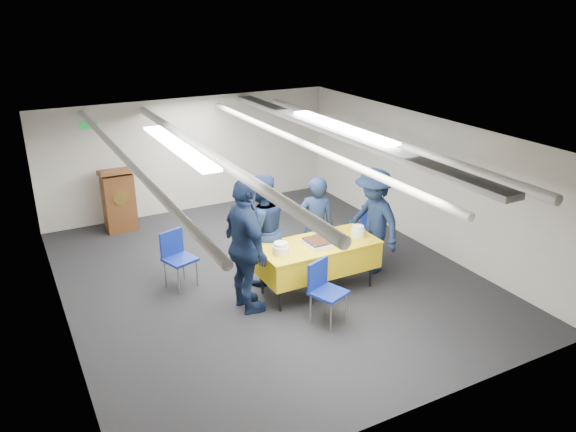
# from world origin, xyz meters

# --- Properties ---
(ground) EXTENTS (7.00, 7.00, 0.00)m
(ground) POSITION_xyz_m (0.00, 0.00, 0.00)
(ground) COLOR black
(ground) RESTS_ON ground
(room_shell) EXTENTS (6.00, 7.00, 2.30)m
(room_shell) POSITION_xyz_m (0.09, 0.41, 1.81)
(room_shell) COLOR beige
(room_shell) RESTS_ON ground
(serving_table) EXTENTS (1.79, 0.82, 0.77)m
(serving_table) POSITION_xyz_m (0.47, -0.74, 0.56)
(serving_table) COLOR black
(serving_table) RESTS_ON ground
(sheet_cake) EXTENTS (0.50, 0.39, 0.09)m
(sheet_cake) POSITION_xyz_m (0.51, -0.79, 0.81)
(sheet_cake) COLOR white
(sheet_cake) RESTS_ON serving_table
(plate_stack_left) EXTENTS (0.23, 0.23, 0.16)m
(plate_stack_left) POSITION_xyz_m (-0.17, -0.79, 0.85)
(plate_stack_left) COLOR white
(plate_stack_left) RESTS_ON serving_table
(plate_stack_right) EXTENTS (0.21, 0.21, 0.16)m
(plate_stack_right) POSITION_xyz_m (1.14, -0.79, 0.85)
(plate_stack_right) COLOR white
(plate_stack_right) RESTS_ON serving_table
(podium) EXTENTS (0.62, 0.53, 1.25)m
(podium) POSITION_xyz_m (-1.60, 3.05, 0.61)
(podium) COLOR brown
(podium) RESTS_ON ground
(chair_near) EXTENTS (0.54, 0.54, 0.87)m
(chair_near) POSITION_xyz_m (0.11, -1.51, 0.53)
(chair_near) COLOR gray
(chair_near) RESTS_ON ground
(chair_right) EXTENTS (0.58, 0.58, 0.87)m
(chair_right) POSITION_xyz_m (1.82, -0.17, 0.53)
(chair_right) COLOR gray
(chair_right) RESTS_ON ground
(chair_left) EXTENTS (0.53, 0.53, 0.87)m
(chair_left) POSITION_xyz_m (-1.32, 0.41, 0.53)
(chair_left) COLOR gray
(chair_left) RESTS_ON ground
(sailor_a) EXTENTS (0.69, 0.56, 1.62)m
(sailor_a) POSITION_xyz_m (0.72, -0.26, 0.81)
(sailor_a) COLOR black
(sailor_a) RESTS_ON ground
(sailor_b) EXTENTS (0.86, 0.67, 1.74)m
(sailor_b) POSITION_xyz_m (-0.14, -0.11, 0.87)
(sailor_b) COLOR black
(sailor_b) RESTS_ON ground
(sailor_c) EXTENTS (0.49, 1.14, 1.93)m
(sailor_c) POSITION_xyz_m (-0.68, -0.76, 0.97)
(sailor_c) COLOR black
(sailor_c) RESTS_ON ground
(sailor_d) EXTENTS (0.71, 1.14, 1.70)m
(sailor_d) POSITION_xyz_m (1.59, -0.57, 0.85)
(sailor_d) COLOR black
(sailor_d) RESTS_ON ground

